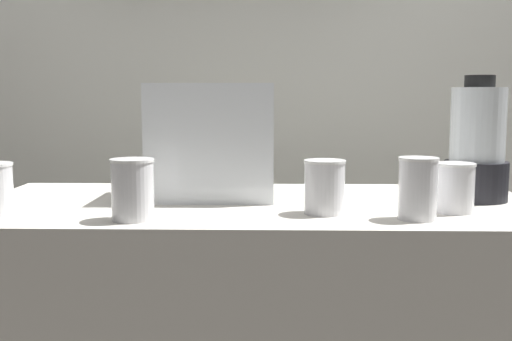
# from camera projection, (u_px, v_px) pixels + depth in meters

# --- Properties ---
(back_wall_unit) EXTENTS (2.60, 0.24, 2.50)m
(back_wall_unit) POSITION_uv_depth(u_px,v_px,m) (260.00, 67.00, 2.28)
(back_wall_unit) COLOR silver
(back_wall_unit) RESTS_ON ground_plane
(carrot_display_bin) EXTENTS (0.32, 0.23, 0.30)m
(carrot_display_bin) POSITION_uv_depth(u_px,v_px,m) (211.00, 162.00, 1.62)
(carrot_display_bin) COLOR white
(carrot_display_bin) RESTS_ON counter
(blender_pitcher) EXTENTS (0.16, 0.16, 0.32)m
(blender_pitcher) POSITION_uv_depth(u_px,v_px,m) (477.00, 147.00, 1.57)
(blender_pitcher) COLOR black
(blender_pitcher) RESTS_ON counter
(juice_cup_carrot_left) EXTENTS (0.09, 0.09, 0.13)m
(juice_cup_carrot_left) POSITION_uv_depth(u_px,v_px,m) (133.00, 193.00, 1.33)
(juice_cup_carrot_left) COLOR white
(juice_cup_carrot_left) RESTS_ON counter
(juice_cup_carrot_middle) EXTENTS (0.09, 0.09, 0.12)m
(juice_cup_carrot_middle) POSITION_uv_depth(u_px,v_px,m) (325.00, 190.00, 1.41)
(juice_cup_carrot_middle) COLOR white
(juice_cup_carrot_middle) RESTS_ON counter
(juice_cup_beet_right) EXTENTS (0.09, 0.09, 0.13)m
(juice_cup_beet_right) POSITION_uv_depth(u_px,v_px,m) (418.00, 192.00, 1.34)
(juice_cup_beet_right) COLOR white
(juice_cup_beet_right) RESTS_ON counter
(juice_cup_pomegranate_far_right) EXTENTS (0.09, 0.09, 0.11)m
(juice_cup_pomegranate_far_right) POSITION_uv_depth(u_px,v_px,m) (454.00, 191.00, 1.42)
(juice_cup_pomegranate_far_right) COLOR white
(juice_cup_pomegranate_far_right) RESTS_ON counter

